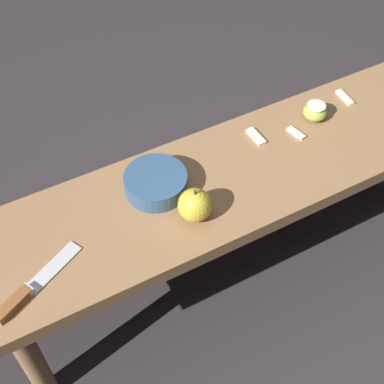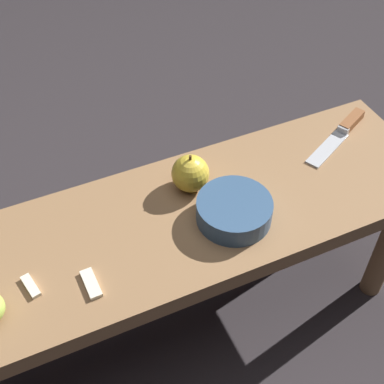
{
  "view_description": "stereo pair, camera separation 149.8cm",
  "coord_description": "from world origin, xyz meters",
  "px_view_note": "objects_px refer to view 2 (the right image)",
  "views": [
    {
      "loc": [
        -0.51,
        -0.71,
        1.36
      ],
      "look_at": [
        -0.14,
        -0.03,
        0.44
      ],
      "focal_mm": 50.0,
      "sensor_mm": 36.0,
      "label": 1
    },
    {
      "loc": [
        0.15,
        0.63,
        1.2
      ],
      "look_at": [
        -0.14,
        -0.03,
        0.44
      ],
      "focal_mm": 50.0,
      "sensor_mm": 36.0,
      "label": 2
    }
  ],
  "objects_px": {
    "wooden_bench": "(131,254)",
    "knife": "(344,129)",
    "apple_whole": "(190,173)",
    "bowl": "(234,210)"
  },
  "relations": [
    {
      "from": "knife",
      "to": "bowl",
      "type": "bearing_deg",
      "value": -6.62
    },
    {
      "from": "wooden_bench",
      "to": "knife",
      "type": "bearing_deg",
      "value": -171.46
    },
    {
      "from": "wooden_bench",
      "to": "bowl",
      "type": "distance_m",
      "value": 0.22
    },
    {
      "from": "apple_whole",
      "to": "bowl",
      "type": "distance_m",
      "value": 0.12
    },
    {
      "from": "apple_whole",
      "to": "bowl",
      "type": "relative_size",
      "value": 0.59
    },
    {
      "from": "wooden_bench",
      "to": "knife",
      "type": "height_order",
      "value": "knife"
    },
    {
      "from": "wooden_bench",
      "to": "bowl",
      "type": "xyz_separation_m",
      "value": [
        -0.2,
        0.04,
        0.08
      ]
    },
    {
      "from": "wooden_bench",
      "to": "apple_whole",
      "type": "distance_m",
      "value": 0.2
    },
    {
      "from": "knife",
      "to": "bowl",
      "type": "relative_size",
      "value": 1.42
    },
    {
      "from": "wooden_bench",
      "to": "apple_whole",
      "type": "height_order",
      "value": "apple_whole"
    }
  ]
}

